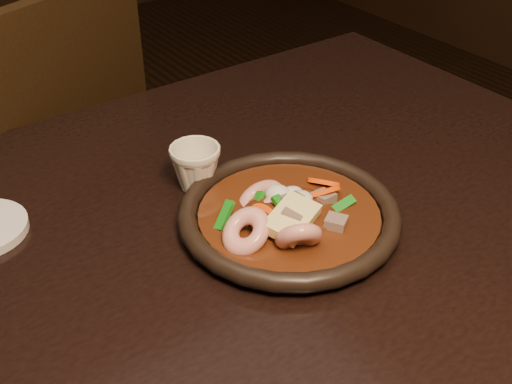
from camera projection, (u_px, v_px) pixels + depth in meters
table at (122, 331)px, 0.80m from camera, size 1.60×0.90×0.75m
chair at (38, 186)px, 1.36m from camera, size 0.57×0.57×0.94m
plate at (289, 215)px, 0.85m from camera, size 0.30×0.30×0.03m
stirfry at (287, 214)px, 0.84m from camera, size 0.23×0.17×0.07m
soy_dish at (319, 201)px, 0.89m from camera, size 0.09×0.09×0.01m
tea_cup at (196, 166)px, 0.91m from camera, size 0.09×0.09×0.07m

